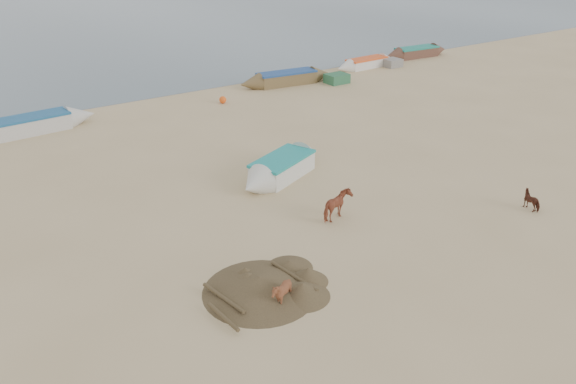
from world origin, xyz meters
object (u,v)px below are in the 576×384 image
(near_canoe, at_px, (282,167))
(calf_front, at_px, (282,293))
(calf_right, at_px, (533,200))
(cow_adult, at_px, (337,206))

(near_canoe, bearing_deg, calf_front, -146.44)
(calf_front, bearing_deg, calf_right, 102.12)
(calf_front, relative_size, calf_right, 1.28)
(calf_front, distance_m, calf_right, 11.53)
(calf_front, height_order, calf_right, calf_front)
(near_canoe, bearing_deg, cow_adult, -118.99)
(near_canoe, bearing_deg, calf_right, -74.28)
(cow_adult, xyz_separation_m, near_canoe, (0.50, 4.43, -0.10))
(cow_adult, distance_m, near_canoe, 4.46)
(cow_adult, bearing_deg, near_canoe, -25.68)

